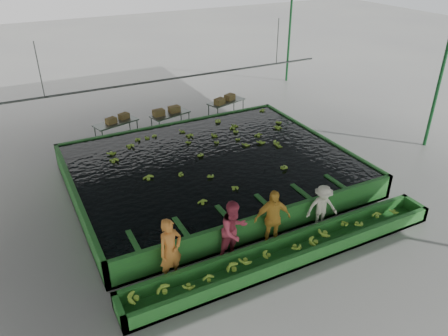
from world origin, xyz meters
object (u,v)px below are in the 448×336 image
worker_b (234,231)px  worker_c (272,219)px  box_stack_right (225,102)px  sorting_trough (290,252)px  box_stack_left (118,121)px  packing_table_left (117,131)px  packing_table_right (226,109)px  worker_d (322,208)px  packing_table_mid (171,122)px  flotation_tank (212,170)px  box_stack_mid (167,114)px  worker_a (171,251)px

worker_b → worker_c: 1.27m
box_stack_right → sorting_trough: bearing=-107.6°
box_stack_left → sorting_trough: bearing=-78.7°
packing_table_left → packing_table_right: bearing=2.0°
worker_d → worker_b: bearing=-163.0°
worker_d → packing_table_mid: size_ratio=0.83×
packing_table_left → sorting_trough: bearing=-77.9°
flotation_tank → sorting_trough: 5.10m
packing_table_right → packing_table_mid: bearing=-175.2°
sorting_trough → worker_b: bearing=150.1°
sorting_trough → box_stack_mid: size_ratio=7.63×
worker_b → box_stack_mid: bearing=68.3°
packing_table_left → box_stack_right: (5.49, 0.10, 0.44)m
packing_table_left → worker_d: bearing=-67.6°
worker_c → box_stack_right: 10.19m
worker_c → worker_b: bearing=-167.2°
worker_b → worker_d: worker_b is taller
worker_d → packing_table_mid: worker_d is taller
packing_table_right → worker_d: bearing=-100.0°
packing_table_left → box_stack_mid: box_stack_mid is taller
worker_d → box_stack_right: worker_d is taller
worker_c → packing_table_mid: bearing=99.9°
worker_c → box_stack_mid: size_ratio=1.44×
worker_a → packing_table_left: size_ratio=0.98×
packing_table_mid → packing_table_left: bearing=178.5°
worker_c → sorting_trough: bearing=-68.6°
worker_d → flotation_tank: bearing=128.8°
sorting_trough → worker_d: worker_d is taller
box_stack_left → flotation_tank: bearing=-68.5°
box_stack_right → flotation_tank: bearing=-121.9°
worker_b → packing_table_mid: (1.74, 9.43, -0.52)m
worker_a → packing_table_right: size_ratio=0.98×
worker_c → packing_table_left: bearing=115.1°
packing_table_left → box_stack_mid: bearing=-0.4°
box_stack_left → box_stack_right: bearing=0.3°
worker_d → packing_table_right: worker_d is taller
packing_table_mid → packing_table_right: packing_table_right is taller
packing_table_right → box_stack_left: size_ratio=1.68×
worker_c → worker_a: bearing=-167.2°
worker_d → packing_table_mid: 9.54m
worker_c → box_stack_left: (-1.96, 9.57, -0.06)m
flotation_tank → packing_table_mid: (0.34, 5.13, -0.03)m
worker_c → packing_table_left: size_ratio=0.97×
worker_c → box_stack_right: bearing=83.2°
packing_table_left → packing_table_right: (5.61, 0.19, -0.00)m
box_stack_mid → packing_table_mid: bearing=-18.3°
sorting_trough → packing_table_mid: bearing=88.1°
flotation_tank → box_stack_mid: (0.19, 5.18, 0.40)m
sorting_trough → worker_d: size_ratio=6.50×
flotation_tank → worker_d: bearing=-68.3°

